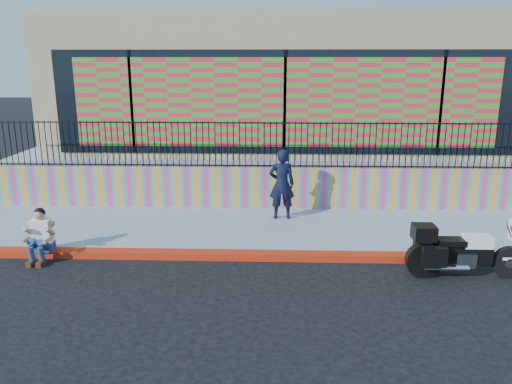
{
  "coord_description": "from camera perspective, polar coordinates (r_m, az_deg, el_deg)",
  "views": [
    {
      "loc": [
        -0.3,
        -9.6,
        3.98
      ],
      "look_at": [
        -0.68,
        1.2,
        1.11
      ],
      "focal_mm": 35.0,
      "sensor_mm": 36.0,
      "label": 1
    }
  ],
  "objects": [
    {
      "name": "mural_wall",
      "position": [
        13.26,
        3.25,
        0.52
      ],
      "size": [
        16.0,
        0.2,
        1.1
      ],
      "primitive_type": "cube",
      "color": "#D5387A",
      "rests_on": "sidewalk"
    },
    {
      "name": "police_officer",
      "position": [
        12.28,
        2.96,
        0.9
      ],
      "size": [
        0.66,
        0.46,
        1.75
      ],
      "primitive_type": "imported",
      "rotation": [
        0.0,
        0.0,
        3.21
      ],
      "color": "black",
      "rests_on": "sidewalk"
    },
    {
      "name": "police_motorcycle",
      "position": [
        10.16,
        22.8,
        -5.98
      ],
      "size": [
        2.19,
        0.72,
        1.36
      ],
      "color": "black",
      "rests_on": "ground"
    },
    {
      "name": "metal_fence",
      "position": [
        13.03,
        3.33,
        5.43
      ],
      "size": [
        15.8,
        0.04,
        1.2
      ],
      "primitive_type": null,
      "color": "black",
      "rests_on": "mural_wall"
    },
    {
      "name": "elevated_platform",
      "position": [
        18.26,
        2.93,
        4.26
      ],
      "size": [
        16.0,
        10.0,
        1.25
      ],
      "primitive_type": "cube",
      "color": "#8E98AB",
      "rests_on": "ground"
    },
    {
      "name": "ground",
      "position": [
        10.39,
        3.55,
        -7.68
      ],
      "size": [
        90.0,
        90.0,
        0.0
      ],
      "primitive_type": "plane",
      "color": "black",
      "rests_on": "ground"
    },
    {
      "name": "storefront_building",
      "position": [
        17.75,
        3.05,
        12.48
      ],
      "size": [
        14.0,
        8.06,
        4.0
      ],
      "color": "tan",
      "rests_on": "elevated_platform"
    },
    {
      "name": "red_curb",
      "position": [
        10.37,
        3.56,
        -7.3
      ],
      "size": [
        16.0,
        0.3,
        0.15
      ],
      "primitive_type": "cube",
      "color": "#A6150B",
      "rests_on": "ground"
    },
    {
      "name": "seated_man",
      "position": [
        11.05,
        -23.51,
        -5.05
      ],
      "size": [
        0.54,
        0.71,
        1.06
      ],
      "color": "navy",
      "rests_on": "ground"
    },
    {
      "name": "sidewalk",
      "position": [
        11.91,
        3.36,
        -4.31
      ],
      "size": [
        16.0,
        3.0,
        0.15
      ],
      "primitive_type": "cube",
      "color": "#8E98AB",
      "rests_on": "ground"
    }
  ]
}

